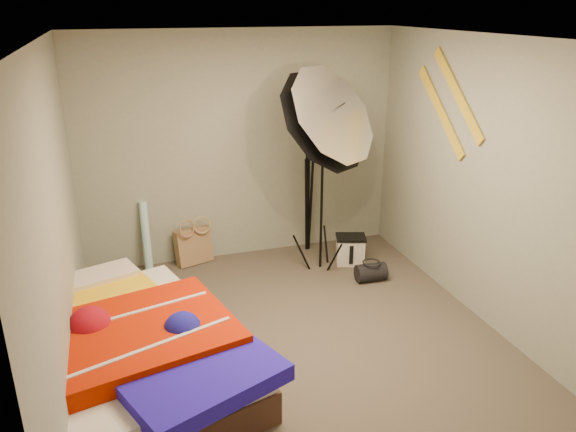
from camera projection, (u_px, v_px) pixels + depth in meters
name	position (u px, v px, depth m)	size (l,w,h in m)	color
floor	(298.00, 345.00, 4.79)	(4.00, 4.00, 0.00)	#51493E
ceiling	(301.00, 39.00, 3.90)	(4.00, 4.00, 0.00)	silver
wall_back	(240.00, 148.00, 6.12)	(3.50, 3.50, 0.00)	gray
wall_front	(440.00, 350.00, 2.56)	(3.50, 3.50, 0.00)	gray
wall_left	(58.00, 234.00, 3.84)	(4.00, 4.00, 0.00)	gray
wall_right	(491.00, 186.00, 4.84)	(4.00, 4.00, 0.00)	gray
tote_bag	(193.00, 246.00, 6.24)	(0.40, 0.12, 0.40)	#A37F59
wrapping_roll	(146.00, 237.00, 6.03)	(0.09, 0.09, 0.76)	#5EBBD1
camera_case	(350.00, 251.00, 6.24)	(0.30, 0.22, 0.30)	silver
duffel_bag	(371.00, 272.00, 5.86)	(0.19, 0.19, 0.31)	black
wall_stripe_upper	(458.00, 94.00, 5.12)	(0.02, 1.10, 0.10)	gold
wall_stripe_lower	(441.00, 112.00, 5.41)	(0.02, 1.10, 0.10)	gold
bed	(132.00, 351.00, 4.19)	(1.96, 2.36, 0.59)	#462B20
photo_umbrella	(323.00, 122.00, 5.41)	(1.11, 1.26, 2.31)	black
camera_tripod	(308.00, 194.00, 6.42)	(0.08, 0.08, 1.20)	black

